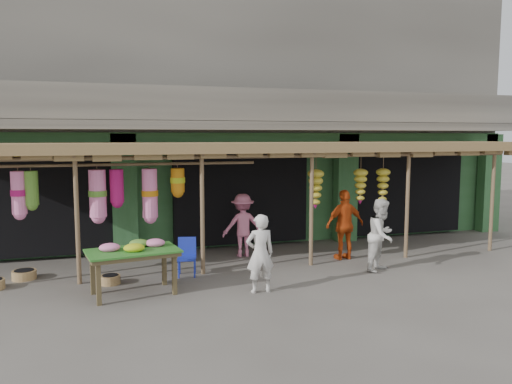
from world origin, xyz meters
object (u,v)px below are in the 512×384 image
object	(u,v)px
person_right	(382,235)
person_shopper	(243,225)
flower_table	(134,252)
person_vendor	(345,225)
blue_chair	(187,254)
person_front	(260,253)

from	to	relation	value
person_right	person_shopper	bearing A→B (deg)	107.12
flower_table	person_vendor	xyz separation A→B (m)	(4.98, 1.26, 0.04)
person_shopper	blue_chair	bearing A→B (deg)	40.10
blue_chair	person_front	bearing A→B (deg)	-42.37
blue_chair	person_front	world-z (taller)	person_front
person_front	flower_table	bearing A→B (deg)	-15.25
person_right	person_vendor	world-z (taller)	person_vendor
blue_chair	person_front	xyz separation A→B (m)	(1.13, -1.57, 0.30)
flower_table	person_shopper	bearing A→B (deg)	30.36
person_front	person_shopper	xyz separation A→B (m)	(0.45, 2.85, 0.02)
person_right	person_front	bearing A→B (deg)	160.30
person_right	person_shopper	xyz separation A→B (m)	(-2.55, 2.16, -0.02)
blue_chair	person_shopper	bearing A→B (deg)	50.99
person_vendor	flower_table	bearing A→B (deg)	10.27
person_vendor	person_shopper	bearing A→B (deg)	-27.92
person_shopper	person_front	bearing A→B (deg)	82.12
person_vendor	person_shopper	world-z (taller)	person_vendor
person_shopper	flower_table	bearing A→B (deg)	40.77
blue_chair	person_shopper	distance (m)	2.06
flower_table	blue_chair	xyz separation A→B (m)	(1.15, 0.99, -0.35)
person_right	person_shopper	size ratio (longest dim) A/B	1.03
person_vendor	person_front	bearing A→B (deg)	30.43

